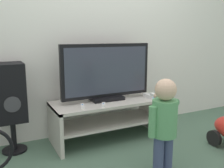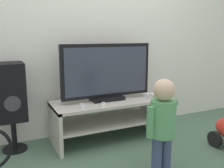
{
  "view_description": "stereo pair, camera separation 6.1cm",
  "coord_description": "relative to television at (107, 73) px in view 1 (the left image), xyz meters",
  "views": [
    {
      "loc": [
        -1.15,
        -2.13,
        1.14
      ],
      "look_at": [
        0.0,
        0.16,
        0.64
      ],
      "focal_mm": 40.0,
      "sensor_mm": 36.0,
      "label": 1
    },
    {
      "loc": [
        -1.09,
        -2.16,
        1.14
      ],
      "look_at": [
        0.0,
        0.16,
        0.64
      ],
      "focal_mm": 40.0,
      "sensor_mm": 36.0,
      "label": 2
    }
  ],
  "objects": [
    {
      "name": "speaker_tower",
      "position": [
        -0.98,
        0.11,
        -0.16
      ],
      "size": [
        0.27,
        0.31,
        0.89
      ],
      "color": "black",
      "rests_on": "ground_plane"
    },
    {
      "name": "ground_plane",
      "position": [
        0.0,
        -0.28,
        -0.74
      ],
      "size": [
        16.0,
        16.0,
        0.0
      ],
      "primitive_type": "plane",
      "color": "#4C6B56"
    },
    {
      "name": "wall_back",
      "position": [
        0.0,
        0.32,
        0.56
      ],
      "size": [
        10.0,
        0.06,
        2.6
      ],
      "color": "silver",
      "rests_on": "ground_plane"
    },
    {
      "name": "remote_primary",
      "position": [
        -0.34,
        -0.14,
        -0.29
      ],
      "size": [
        0.07,
        0.13,
        0.03
      ],
      "color": "white",
      "rests_on": "tv_stand"
    },
    {
      "name": "child",
      "position": [
        0.1,
        -0.87,
        -0.27
      ],
      "size": [
        0.31,
        0.46,
        0.81
      ],
      "color": "#3F4C72",
      "rests_on": "ground_plane"
    },
    {
      "name": "tv_stand",
      "position": [
        0.0,
        -0.02,
        -0.45
      ],
      "size": [
        1.22,
        0.52,
        0.44
      ],
      "color": "beige",
      "rests_on": "ground_plane"
    },
    {
      "name": "television",
      "position": [
        0.0,
        0.0,
        0.0
      ],
      "size": [
        1.02,
        0.2,
        0.62
      ],
      "color": "black",
      "rests_on": "tv_stand"
    },
    {
      "name": "game_console",
      "position": [
        0.47,
        -0.13,
        -0.28
      ],
      "size": [
        0.05,
        0.18,
        0.04
      ],
      "color": "white",
      "rests_on": "tv_stand"
    },
    {
      "name": "remote_secondary",
      "position": [
        -0.13,
        -0.2,
        -0.29
      ],
      "size": [
        0.09,
        0.13,
        0.03
      ],
      "color": "white",
      "rests_on": "tv_stand"
    }
  ]
}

